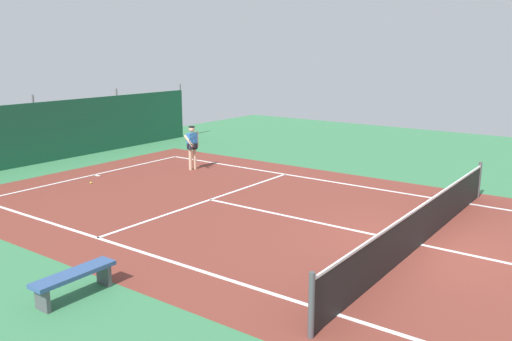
% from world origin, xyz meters
% --- Properties ---
extents(ground_plane, '(36.00, 36.00, 0.00)m').
position_xyz_m(ground_plane, '(0.00, 0.00, 0.00)').
color(ground_plane, '#387A4C').
extents(court_surface, '(11.02, 26.60, 0.01)m').
position_xyz_m(court_surface, '(0.00, 0.00, 0.00)').
color(court_surface, brown).
rests_on(court_surface, ground).
extents(tennis_net, '(10.12, 0.10, 1.10)m').
position_xyz_m(tennis_net, '(0.00, 0.00, 0.51)').
color(tennis_net, black).
rests_on(tennis_net, ground).
extents(back_fence, '(16.30, 0.98, 2.70)m').
position_xyz_m(back_fence, '(-0.00, 15.80, 0.67)').
color(back_fence, '#195138').
rests_on(back_fence, ground).
extents(tennis_player, '(0.79, 0.69, 1.64)m').
position_xyz_m(tennis_player, '(2.75, 9.64, 0.96)').
color(tennis_player, '#D8AD8C').
rests_on(tennis_player, ground).
extents(tennis_ball_near_player, '(0.07, 0.07, 0.07)m').
position_xyz_m(tennis_ball_near_player, '(-0.86, 10.95, 0.03)').
color(tennis_ball_near_player, '#CCDB33').
rests_on(tennis_ball_near_player, ground).
extents(parked_car, '(2.41, 4.39, 1.68)m').
position_xyz_m(parked_car, '(3.53, 17.61, 0.84)').
color(parked_car, maroon).
rests_on(parked_car, ground).
extents(courtside_bench, '(1.60, 0.40, 0.49)m').
position_xyz_m(courtside_bench, '(-6.31, 4.18, 0.37)').
color(courtside_bench, '#335184').
rests_on(courtside_bench, ground).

